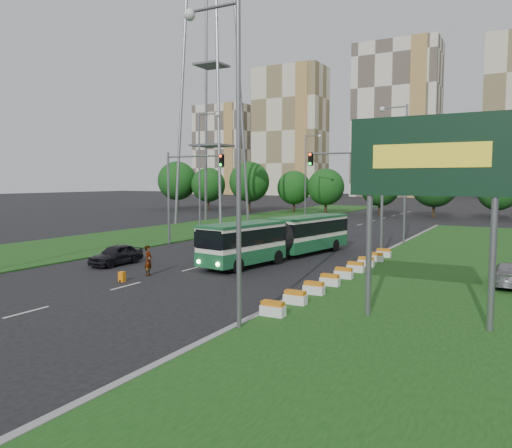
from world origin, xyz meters
The scene contains 21 objects.
ground centered at (0.00, 0.00, 0.00)m, with size 360.00×360.00×0.00m, color black.
grass_median centered at (13.00, 8.00, 0.07)m, with size 14.00×60.00×0.15m, color #194A15.
median_kerb centered at (6.05, 8.00, 0.09)m, with size 0.30×60.00×0.18m, color gray.
left_verge centered at (-18.00, 25.00, 0.05)m, with size 12.00×110.00×0.10m, color #194A15.
lane_markings centered at (-3.00, 20.00, 0.00)m, with size 0.20×100.00×0.01m, color silver, non-canonical shape.
flower_planters centered at (6.70, 0.80, 0.45)m, with size 1.10×18.10×0.60m, color white, non-canonical shape.
billboard centered at (12.25, -6.00, 6.16)m, with size 6.00×0.37×8.00m.
traffic_mast_median centered at (4.78, 10.00, 5.35)m, with size 5.76×0.32×8.00m.
traffic_mast_left centered at (-10.38, 9.00, 5.35)m, with size 5.76×0.32×8.00m.
street_lamps centered at (-3.00, 10.00, 6.00)m, with size 36.00×60.00×12.00m, color slate, non-canonical shape.
transmission_pylon centered at (-20.00, 28.00, 22.00)m, with size 12.00×12.00×44.00m, color slate, non-canonical shape.
tree_line centered at (10.00, 55.00, 4.50)m, with size 120.00×8.00×9.00m, color #155116, non-canonical shape.
apartment_tower_west centered at (-65.00, 150.00, 24.00)m, with size 26.00×15.00×48.00m, color beige.
apartment_tower_cwest centered at (-25.00, 150.00, 26.00)m, with size 28.00×15.00×52.00m, color #EDE6CE.
midrise_west centered at (-95.00, 150.00, 18.00)m, with size 22.00×14.00×36.00m, color #EDE6CE.
articulated_bus centered at (0.18, 6.26, 1.53)m, with size 2.36×15.13×2.49m.
car_left_near centered at (-8.29, -1.27, 0.68)m, with size 1.60×3.98×1.36m, color black.
car_left_far centered at (-7.34, 9.63, 0.72)m, with size 1.51×4.34×1.43m, color black.
car_median centered at (14.87, 3.05, 0.76)m, with size 1.70×4.18×1.21m, color #909298.
pedestrian centered at (-3.88, -3.17, 0.89)m, with size 0.65×0.43×1.79m, color gray.
shopping_trolley centered at (-4.01, -5.25, 0.27)m, with size 0.32×0.34×0.55m.
Camera 1 is at (15.48, -25.58, 5.58)m, focal length 35.00 mm.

